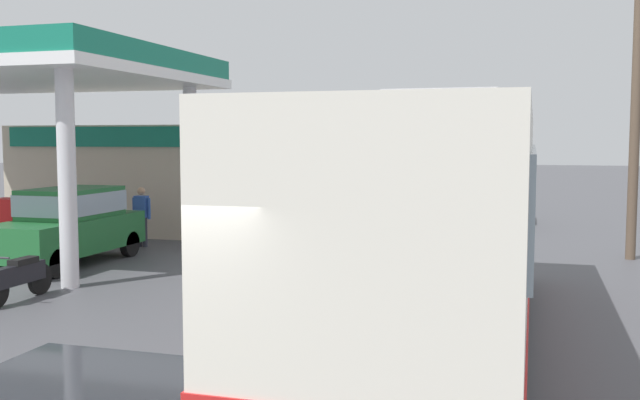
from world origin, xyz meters
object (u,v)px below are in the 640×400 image
Objects in this scene: motorcycle_parked_forecourt at (19,277)px; pedestrian_near_pump at (142,213)px; car_at_pump at (69,222)px; car_trailing_behind_bus at (491,195)px; coach_bus_main at (439,227)px; minibus_opposing_lane at (385,178)px.

pedestrian_near_pump is (-1.30, 6.59, 0.49)m from motorcycle_parked_forecourt.
car_at_pump is 2.98m from pedestrian_near_pump.
car_at_pump reaches higher than pedestrian_near_pump.
car_at_pump and car_trailing_behind_bus have the same top height.
coach_bus_main is at bearing -24.61° from car_at_pump.
minibus_opposing_lane is 16.90m from motorcycle_parked_forecourt.
car_at_pump is 1.00× the size of car_trailing_behind_bus.
motorcycle_parked_forecourt is (-7.79, 0.63, -1.28)m from coach_bus_main.
car_trailing_behind_bus is at bearing 90.41° from coach_bus_main.
coach_bus_main is at bearing -4.66° from motorcycle_parked_forecourt.
coach_bus_main reaches higher than car_at_pump.
minibus_opposing_lane is at bearing 157.98° from car_trailing_behind_bus.
coach_bus_main reaches higher than car_trailing_behind_bus.
coach_bus_main is at bearing -76.15° from minibus_opposing_lane.
car_at_pump is (-9.28, 4.25, -0.71)m from coach_bus_main.
car_trailing_behind_bus is at bearing 50.72° from car_at_pump.
minibus_opposing_lane is (5.06, 12.87, 0.46)m from car_at_pump.
motorcycle_parked_forecourt is 16.70m from car_trailing_behind_bus.
car_trailing_behind_bus reaches higher than motorcycle_parked_forecourt.
coach_bus_main is at bearing -38.46° from pedestrian_near_pump.
minibus_opposing_lane is 1.46× the size of car_trailing_behind_bus.
coach_bus_main is 6.65× the size of pedestrian_near_pump.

